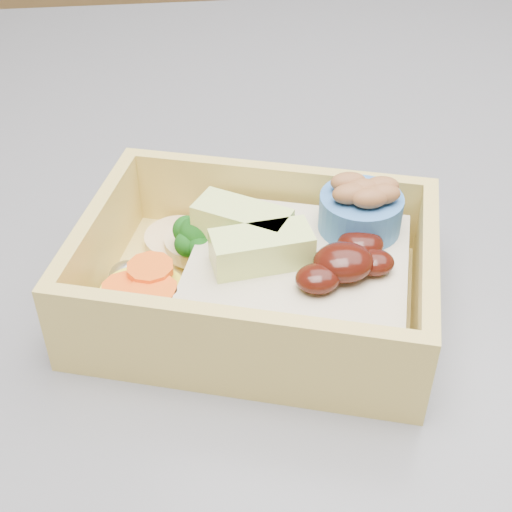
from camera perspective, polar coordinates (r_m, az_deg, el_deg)
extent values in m
cube|color=brown|center=(1.88, 0.29, 15.03)|extent=(3.20, 0.60, 0.90)
cube|color=#36353A|center=(0.55, 16.69, 3.35)|extent=(1.24, 0.84, 0.04)
cube|color=#D7B958|center=(0.42, 0.00, -3.59)|extent=(0.23, 0.19, 0.01)
cube|color=#D7B958|center=(0.45, 1.58, 4.61)|extent=(0.19, 0.07, 0.05)
cube|color=#D7B958|center=(0.35, -2.04, -7.31)|extent=(0.19, 0.07, 0.05)
cube|color=#D7B958|center=(0.40, 13.34, -2.19)|extent=(0.05, 0.12, 0.05)
cube|color=#D7B958|center=(0.42, -12.48, 0.91)|extent=(0.05, 0.12, 0.05)
cube|color=tan|center=(0.40, 3.34, -1.96)|extent=(0.15, 0.14, 0.03)
ellipsoid|color=black|center=(0.38, 7.01, -0.49)|extent=(0.04, 0.04, 0.02)
ellipsoid|color=black|center=(0.40, 8.34, 0.94)|extent=(0.03, 0.03, 0.01)
ellipsoid|color=black|center=(0.37, 4.97, -1.80)|extent=(0.03, 0.03, 0.01)
ellipsoid|color=black|center=(0.39, 9.46, -0.51)|extent=(0.03, 0.02, 0.01)
cube|color=#D8F07D|center=(0.38, 0.45, 0.59)|extent=(0.06, 0.03, 0.02)
cube|color=#D8F07D|center=(0.40, -1.11, 2.71)|extent=(0.06, 0.05, 0.02)
cylinder|color=#649B53|center=(0.43, -4.61, -0.31)|extent=(0.01, 0.01, 0.02)
sphere|color=#125012|center=(0.42, -4.75, 1.78)|extent=(0.02, 0.02, 0.02)
sphere|color=#125012|center=(0.42, -3.44, 1.76)|extent=(0.02, 0.02, 0.02)
sphere|color=#125012|center=(0.42, -5.54, 2.09)|extent=(0.02, 0.02, 0.02)
sphere|color=#125012|center=(0.41, -4.55, 0.74)|extent=(0.02, 0.02, 0.02)
sphere|color=#125012|center=(0.41, -5.53, 0.95)|extent=(0.02, 0.02, 0.02)
sphere|color=#125012|center=(0.43, -4.39, 2.21)|extent=(0.02, 0.02, 0.02)
cylinder|color=yellow|center=(0.40, -8.93, -4.00)|extent=(0.05, 0.05, 0.02)
cylinder|color=#FC5C15|center=(0.39, -8.97, -2.28)|extent=(0.03, 0.03, 0.00)
cylinder|color=#FC5C15|center=(0.39, -10.41, -2.62)|extent=(0.03, 0.03, 0.00)
cylinder|color=#FC5C15|center=(0.38, -8.19, -2.80)|extent=(0.03, 0.03, 0.00)
cylinder|color=#FC5C15|center=(0.39, -8.47, -0.99)|extent=(0.03, 0.03, 0.00)
cylinder|color=tan|center=(0.45, -6.16, 1.24)|extent=(0.04, 0.04, 0.01)
cylinder|color=tan|center=(0.44, -4.54, 1.07)|extent=(0.04, 0.04, 0.01)
ellipsoid|color=silver|center=(0.45, -1.63, 2.01)|extent=(0.02, 0.02, 0.02)
ellipsoid|color=silver|center=(0.42, -10.27, -1.76)|extent=(0.02, 0.02, 0.02)
cylinder|color=#3469B1|center=(0.41, 8.35, 3.45)|extent=(0.05, 0.05, 0.02)
ellipsoid|color=brown|center=(0.40, 8.56, 5.34)|extent=(0.02, 0.02, 0.01)
ellipsoid|color=brown|center=(0.41, 9.97, 5.51)|extent=(0.02, 0.02, 0.01)
ellipsoid|color=brown|center=(0.41, 7.40, 5.89)|extent=(0.02, 0.02, 0.01)
ellipsoid|color=brown|center=(0.40, 9.09, 4.60)|extent=(0.02, 0.02, 0.01)
ellipsoid|color=brown|center=(0.40, 7.56, 4.95)|extent=(0.02, 0.02, 0.01)
ellipsoid|color=brown|center=(0.40, 10.07, 4.91)|extent=(0.02, 0.02, 0.01)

